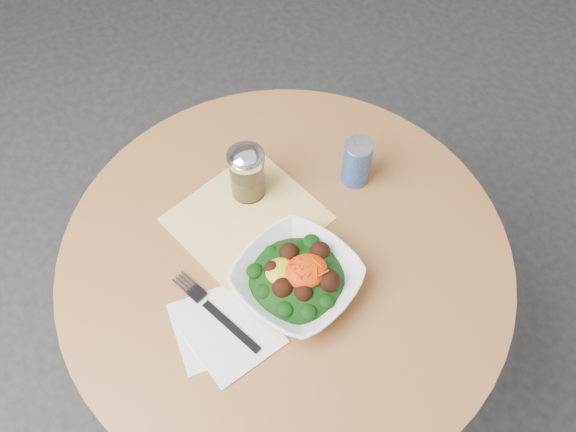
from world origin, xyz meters
The scene contains 8 objects.
ground centered at (0.00, 0.00, 0.00)m, with size 6.00×6.00×0.00m, color #29292C.
table centered at (0.00, 0.00, 0.55)m, with size 0.90×0.90×0.75m.
cloth_napkin centered at (-0.03, 0.11, 0.75)m, with size 0.27×0.25×0.00m, color #FFAF0D.
paper_napkins centered at (-0.17, -0.09, 0.75)m, with size 0.19×0.20×0.00m.
salad_bowl centered at (-0.01, -0.07, 0.78)m, with size 0.30×0.30×0.08m.
fork centered at (-0.17, -0.05, 0.76)m, with size 0.10×0.21×0.00m.
spice_shaker centered at (0.00, 0.18, 0.82)m, with size 0.08×0.08×0.14m.
beverage_can centered at (0.21, 0.11, 0.81)m, with size 0.06×0.06×0.11m.
Camera 1 is at (-0.25, -0.56, 1.86)m, focal length 40.00 mm.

